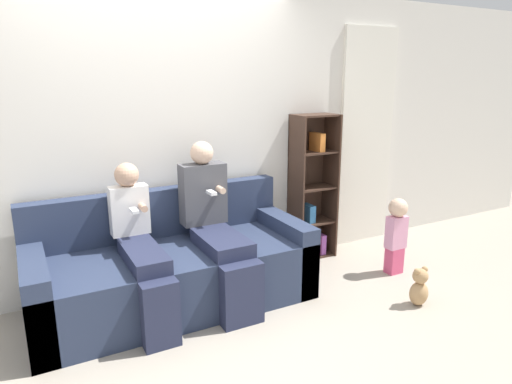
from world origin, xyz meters
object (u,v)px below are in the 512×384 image
toddler_standing (396,231)px  bookshelf (311,195)px  child_seated (141,246)px  teddy_bear (419,288)px  adult_seated (216,224)px  couch (174,270)px

toddler_standing → bookshelf: bookshelf is taller
child_seated → teddy_bear: (1.99, -0.83, -0.44)m
child_seated → toddler_standing: 2.29m
adult_seated → child_seated: bearing=-176.8°
couch → teddy_bear: couch is taller
toddler_standing → teddy_bear: bearing=-116.7°
couch → teddy_bear: size_ratio=6.64×
teddy_bear → bookshelf: bearing=97.1°
couch → adult_seated: size_ratio=1.69×
couch → bookshelf: bookshelf is taller
couch → adult_seated: 0.50m
child_seated → bookshelf: (1.83, 0.47, 0.05)m
child_seated → couch: bearing=24.4°
couch → teddy_bear: (1.72, -0.96, -0.14)m
couch → adult_seated: (0.34, -0.09, 0.36)m
adult_seated → bookshelf: 1.29m
child_seated → teddy_bear: size_ratio=3.54×
couch → toddler_standing: size_ratio=3.00×
child_seated → adult_seated: bearing=3.2°
couch → bookshelf: size_ratio=1.50×
adult_seated → teddy_bear: (1.38, -0.87, -0.50)m
couch → bookshelf: bearing=12.5°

